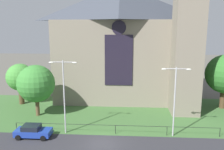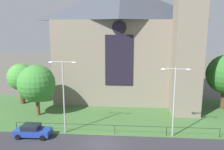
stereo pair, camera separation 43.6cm
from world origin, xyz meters
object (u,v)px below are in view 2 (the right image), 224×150
at_px(streetlamp_near, 63,88).
at_px(parked_car_blue, 33,131).
at_px(church_building, 125,42).
at_px(tree_left_far, 21,77).
at_px(streetlamp_far, 174,93).
at_px(tree_left_near, 36,83).

distance_m(streetlamp_near, parked_car_blue, 6.24).
height_order(church_building, parked_car_blue, church_building).
height_order(tree_left_far, streetlamp_far, streetlamp_far).
relative_size(tree_left_near, streetlamp_near, 0.84).
xyz_separation_m(tree_left_near, streetlamp_near, (5.63, -5.59, 0.85)).
height_order(church_building, streetlamp_far, church_building).
distance_m(tree_left_near, streetlamp_far, 19.53).
relative_size(tree_left_far, tree_left_near, 0.91).
bearing_deg(tree_left_far, church_building, 15.40).
relative_size(church_building, parked_car_blue, 6.18).
relative_size(church_building, tree_left_far, 3.76).
distance_m(tree_left_far, parked_car_blue, 14.43).
height_order(tree_left_far, streetlamp_near, streetlamp_near).
bearing_deg(streetlamp_near, tree_left_far, 134.02).
relative_size(tree_left_far, parked_car_blue, 1.64).
bearing_deg(tree_left_near, parked_car_blue, -73.53).
bearing_deg(streetlamp_far, streetlamp_near, -180.00).
bearing_deg(church_building, streetlamp_far, -68.36).
bearing_deg(parked_car_blue, streetlamp_near, 21.33).
relative_size(tree_left_near, streetlamp_far, 0.90).
bearing_deg(church_building, streetlamp_near, -114.13).
bearing_deg(tree_left_far, tree_left_near, -47.29).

